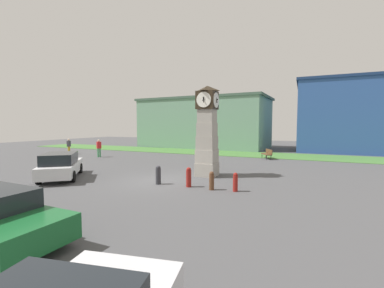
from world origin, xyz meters
TOP-DOWN VIEW (x-y plane):
  - ground_plane at (0.00, 0.00)m, footprint 84.62×84.62m
  - clock_tower at (2.02, 2.64)m, footprint 1.48×1.41m
  - bollard_near_tower at (4.62, -0.34)m, footprint 0.23×0.23m
  - bollard_mid_row at (3.49, -0.53)m, footprint 0.24×0.24m
  - bollard_far_row at (2.21, -0.45)m, footprint 0.26×0.26m
  - bollard_end_row at (0.47, -0.57)m, footprint 0.28×0.28m
  - car_far_lot at (-5.59, -1.67)m, footprint 4.32×4.63m
  - bench at (4.27, 12.47)m, footprint 1.21×1.66m
  - pedestrian_near_bench at (-11.12, 7.02)m, footprint 0.38×0.46m
  - pedestrian_crossing_lot at (-16.06, 7.65)m, footprint 0.35×0.45m
  - warehouse_blue_far at (-6.06, 22.43)m, footprint 18.48×9.69m
  - storefront_low_left at (12.64, 23.39)m, footprint 12.97×8.92m
  - grass_verge_far at (-3.48, 15.51)m, footprint 50.77×5.47m

SIDE VIEW (x-z plane):
  - ground_plane at x=0.00m, z-range 0.00..0.00m
  - grass_verge_far at x=-3.48m, z-range 0.00..0.04m
  - bollard_near_tower at x=4.62m, z-range 0.01..0.91m
  - bollard_mid_row at x=3.49m, z-range 0.01..0.92m
  - bollard_end_row at x=0.47m, z-range 0.01..1.02m
  - bollard_far_row at x=2.21m, z-range 0.01..1.02m
  - bench at x=4.27m, z-range 0.07..0.97m
  - car_far_lot at x=-5.59m, z-range 0.01..1.55m
  - pedestrian_crossing_lot at x=-16.06m, z-range 0.12..1.80m
  - pedestrian_near_bench at x=-11.12m, z-range 0.13..1.87m
  - clock_tower at x=2.02m, z-range -0.06..5.49m
  - warehouse_blue_far at x=-6.06m, z-range 0.01..6.95m
  - storefront_low_left at x=12.64m, z-range 0.01..8.48m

